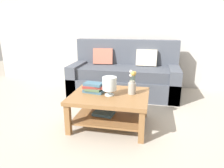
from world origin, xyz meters
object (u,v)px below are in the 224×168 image
Objects in this scene: couch at (124,76)px; book_stack_main at (94,88)px; coffee_table at (110,103)px; glass_hurricane_vase at (110,84)px; flower_pitcher at (132,85)px.

couch reaches higher than book_stack_main.
coffee_table is 4.14× the size of glass_hurricane_vase.
flower_pitcher is at bearing 3.99° from book_stack_main.
glass_hurricane_vase is 0.77× the size of flower_pitcher.
couch is 1.39m from coffee_table.
coffee_table is 0.40m from flower_pitcher.
flower_pitcher is (0.30, -1.31, 0.23)m from couch.
book_stack_main is 1.24× the size of glass_hurricane_vase.
couch is 1.37m from book_stack_main.
couch reaches higher than coffee_table.
couch is 2.01× the size of coffee_table.
couch is at bearing 90.11° from coffee_table.
couch is 1.36m from flower_pitcher.
couch is 6.43× the size of flower_pitcher.
couch is 6.73× the size of book_stack_main.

